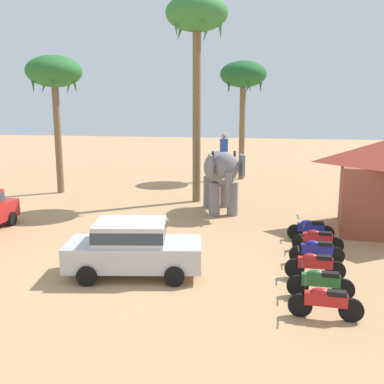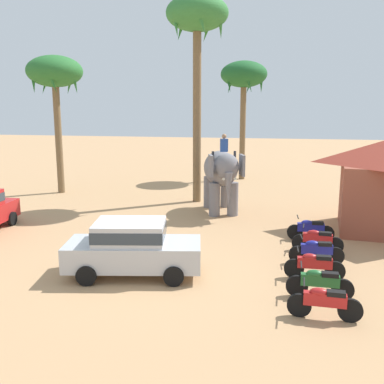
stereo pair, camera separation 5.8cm
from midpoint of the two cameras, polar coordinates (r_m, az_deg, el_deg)
The scene contains 12 objects.
ground_plane at distance 13.96m, azimuth -7.40°, elevation -10.61°, with size 120.00×120.00×0.00m, color tan.
car_sedan_foreground at distance 13.65m, azimuth -7.81°, elevation -6.98°, with size 4.34×2.42×1.70m.
elephant_with_mahout at distance 21.31m, azimuth 3.74°, elevation 2.57°, with size 2.55×4.02×3.88m.
motorcycle_nearest_camera at distance 11.48m, azimuth 16.82°, elevation -13.45°, with size 1.80×0.55×0.94m.
motorcycle_second_in_row at distance 12.60m, azimuth 16.22°, elevation -11.16°, with size 1.80×0.55×0.94m.
motorcycle_mid_row at distance 13.85m, azimuth 15.57°, elevation -9.06°, with size 1.80×0.55×0.94m.
motorcycle_fourth_in_row at distance 15.15m, azimuth 15.80°, elevation -7.32°, with size 1.80×0.55×0.94m.
motorcycle_far_in_row at distance 16.37m, azimuth 15.92°, elevation -5.94°, with size 1.80×0.55×0.94m.
motorcycle_end_of_row at distance 17.70m, azimuth 15.07°, elevation -4.61°, with size 1.80×0.55×0.94m.
palm_tree_behind_elephant at distance 27.29m, azimuth -17.52°, elevation 14.26°, with size 3.20×3.20×8.01m.
palm_tree_near_hut at distance 31.37m, azimuth 6.61°, elevation 14.54°, with size 3.20×3.20×8.20m.
palm_tree_left_of_road at distance 23.93m, azimuth 0.56°, elevation 21.17°, with size 3.20×3.20×10.68m.
Camera 1 is at (4.18, -12.28, 5.14)m, focal length 41.04 mm.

